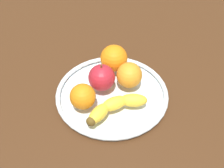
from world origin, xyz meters
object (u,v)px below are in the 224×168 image
fruit_bowl (112,94)px  orange_center (129,75)px  banana (115,106)px  apple (102,78)px  orange_front_left (83,97)px  orange_back_right (114,58)px

fruit_bowl → orange_center: 6.84cm
banana → apple: apple is taller
fruit_bowl → apple: bearing=-49.5°
orange_front_left → apple: bearing=-139.9°
banana → orange_front_left: bearing=-39.4°
orange_back_right → orange_center: bearing=106.9°
orange_back_right → orange_front_left: orange_back_right is taller
banana → apple: (1.10, -8.78, 1.85)cm
banana → orange_back_right: orange_back_right is taller
banana → orange_front_left: 8.17cm
banana → orange_center: (-6.08, -7.94, 1.74)cm
fruit_bowl → orange_front_left: (8.08, 2.58, 4.12)cm
fruit_bowl → banana: bearing=81.1°
orange_back_right → orange_front_left: 15.83cm
banana → orange_back_right: (-3.89, -15.13, 2.08)cm
fruit_bowl → orange_back_right: bearing=-108.2°
banana → orange_front_left: size_ratio=2.62×
banana → fruit_bowl: bearing=-110.5°
orange_center → banana: bearing=52.6°
orange_center → orange_front_left: bearing=17.7°
apple → orange_back_right: bearing=-128.1°
orange_front_left → banana: bearing=152.2°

